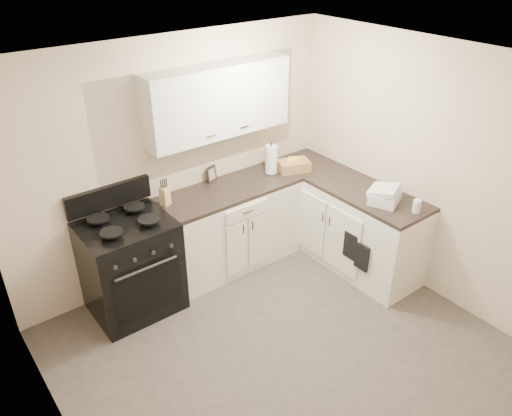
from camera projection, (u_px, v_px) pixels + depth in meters
floor at (290, 358)px, 4.40m from camera, size 3.60×3.60×0.00m
ceiling at (303, 75)px, 3.17m from camera, size 3.60×3.60×0.00m
wall_back at (177, 162)px, 5.03m from camera, size 3.60×0.00×3.60m
wall_right at (437, 176)px, 4.74m from camera, size 0.00×3.60×3.60m
wall_left at (58, 345)px, 2.83m from camera, size 0.00×3.60×3.60m
base_cabinets_back at (230, 228)px, 5.44m from camera, size 1.55×0.60×0.90m
base_cabinets_right at (343, 221)px, 5.56m from camera, size 0.60×1.90×0.90m
countertop_back at (229, 190)px, 5.21m from camera, size 1.55×0.60×0.04m
countertop_right at (346, 184)px, 5.33m from camera, size 0.60×1.90×0.04m
upper_cabinets at (218, 101)px, 4.86m from camera, size 1.55×0.30×0.70m
stove at (131, 268)px, 4.79m from camera, size 0.83×0.71×1.00m
knife_block at (165, 196)px, 4.85m from camera, size 0.11×0.10×0.19m
paper_towel at (271, 160)px, 5.44m from camera, size 0.15×0.15×0.32m
picture_frame at (212, 174)px, 5.30m from camera, size 0.14×0.08×0.17m
wicker_basket at (294, 166)px, 5.55m from camera, size 0.40×0.34×0.11m
countertop_grill at (384, 198)px, 4.90m from camera, size 0.37×0.36×0.10m
glass_jar at (417, 206)px, 4.73m from camera, size 0.10×0.10×0.13m
oven_mitt_near at (362, 257)px, 5.01m from camera, size 0.02×0.17×0.29m
oven_mitt_far at (350, 246)px, 5.10m from camera, size 0.02×0.17×0.29m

